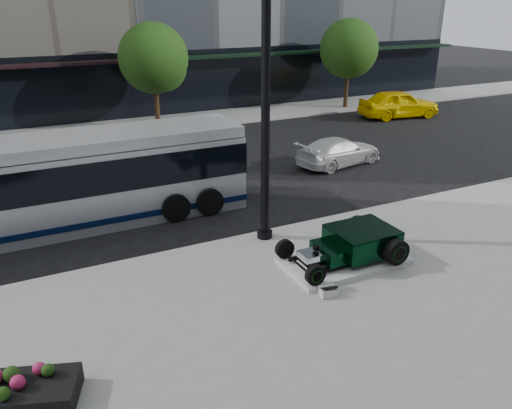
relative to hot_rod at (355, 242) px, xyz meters
name	(u,v)px	position (x,y,z in m)	size (l,w,h in m)	color
ground	(235,212)	(-1.45, 4.91, -0.70)	(120.00, 120.00, 0.00)	black
sidewalk_far	(137,126)	(-1.45, 18.91, -0.64)	(70.00, 4.00, 0.12)	gray
street_trees	(156,61)	(-0.31, 17.98, 3.07)	(29.80, 3.80, 5.70)	black
display_plinth	(344,261)	(-0.33, 0.00, -0.50)	(3.40, 1.80, 0.15)	silver
hot_rod	(355,242)	(0.00, 0.00, 0.00)	(3.22, 2.00, 0.81)	black
info_plaque	(328,291)	(-1.64, -1.16, -0.45)	(0.45, 0.37, 0.31)	silver
lamppost	(266,110)	(-1.54, 2.45, 3.33)	(0.47, 0.47, 8.46)	black
flower_planter	(20,392)	(-8.59, -1.66, -0.34)	(2.22, 1.61, 0.65)	black
transit_bus	(59,183)	(-6.91, 6.36, 0.79)	(12.12, 2.88, 2.92)	silver
white_sedan	(339,151)	(4.95, 7.80, -0.09)	(1.71, 4.20, 1.22)	silver
yellow_taxi	(399,104)	(13.94, 14.22, 0.16)	(2.01, 5.01, 1.71)	#FFD900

